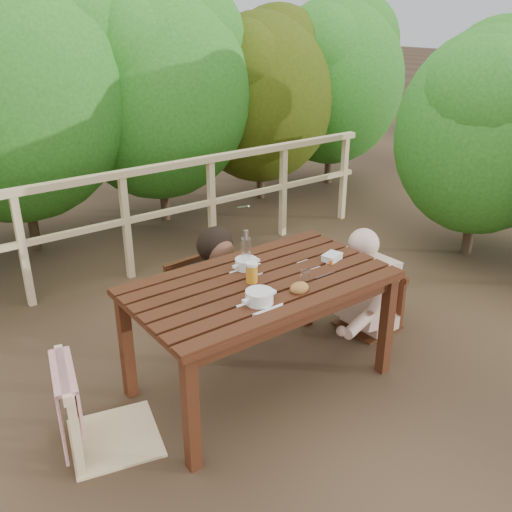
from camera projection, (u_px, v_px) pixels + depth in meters
ground at (260, 382)px, 3.74m from camera, size 60.00×60.00×0.00m
table at (261, 334)px, 3.59m from camera, size 1.61×0.91×0.75m
chair_left at (106, 365)px, 3.04m from camera, size 0.62×0.62×1.03m
chair_far at (205, 269)px, 4.27m from camera, size 0.50×0.50×0.93m
chair_right at (371, 279)px, 4.24m from camera, size 0.42×0.42×0.82m
woman at (202, 247)px, 4.21m from camera, size 0.57×0.68×1.28m
diner_right at (377, 244)px, 4.14m from camera, size 0.70×0.58×1.38m
railing at (126, 226)px, 5.01m from camera, size 5.60×0.10×1.01m
hedge_row at (99, 51)px, 5.55m from camera, size 6.60×1.60×3.80m
soup_near at (259, 298)px, 3.15m from camera, size 0.27×0.27×0.09m
soup_far at (246, 265)px, 3.57m from camera, size 0.24×0.24×0.08m
bread_roll at (299, 288)px, 3.28m from camera, size 0.12×0.09×0.07m
beer_glass at (252, 273)px, 3.38m from camera, size 0.07×0.07×0.14m
bottle at (246, 250)px, 3.54m from camera, size 0.07×0.07×0.27m
tumbler at (305, 277)px, 3.42m from camera, size 0.06×0.06×0.07m
butter_tub at (332, 258)px, 3.70m from camera, size 0.15×0.13×0.06m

